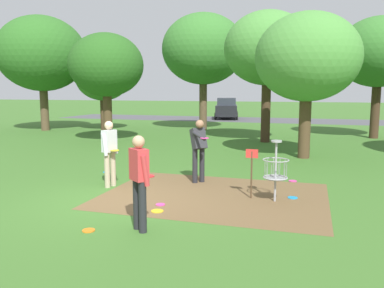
{
  "coord_description": "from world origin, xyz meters",
  "views": [
    {
      "loc": [
        4.18,
        -7.57,
        2.48
      ],
      "look_at": [
        1.01,
        2.64,
        1.0
      ],
      "focal_mm": 36.24,
      "sensor_mm": 36.0,
      "label": 1
    }
  ],
  "objects_px": {
    "parked_car_leftmost": "(227,108)",
    "frisbee_scattered_a": "(160,205)",
    "tree_mid_right": "(106,66)",
    "player_foreground_watching": "(199,147)",
    "tree_mid_left": "(103,78)",
    "frisbee_far_left": "(106,172)",
    "tree_far_right": "(203,49)",
    "tree_near_left": "(42,54)",
    "player_throwing": "(139,177)",
    "frisbee_mid_grass": "(157,211)",
    "frisbee_by_tee": "(293,198)",
    "frisbee_near_basket": "(293,181)",
    "tree_mid_center": "(379,52)",
    "frisbee_far_right": "(89,230)",
    "disc_golf_basket": "(273,168)",
    "tree_near_right": "(307,58)",
    "player_waiting_left": "(110,150)",
    "tree_far_center": "(267,49)"
  },
  "relations": [
    {
      "from": "parked_car_leftmost",
      "to": "frisbee_far_right",
      "type": "bearing_deg",
      "value": -82.81
    },
    {
      "from": "player_throwing",
      "to": "frisbee_far_left",
      "type": "xyz_separation_m",
      "value": [
        -3.08,
        4.22,
        -0.96
      ]
    },
    {
      "from": "tree_near_right",
      "to": "frisbee_far_right",
      "type": "bearing_deg",
      "value": -111.17
    },
    {
      "from": "disc_golf_basket",
      "to": "tree_mid_right",
      "type": "height_order",
      "value": "tree_mid_right"
    },
    {
      "from": "tree_near_left",
      "to": "frisbee_far_right",
      "type": "bearing_deg",
      "value": -50.03
    },
    {
      "from": "player_waiting_left",
      "to": "disc_golf_basket",
      "type": "bearing_deg",
      "value": -1.31
    },
    {
      "from": "player_foreground_watching",
      "to": "frisbee_by_tee",
      "type": "relative_size",
      "value": 7.55
    },
    {
      "from": "frisbee_scattered_a",
      "to": "parked_car_leftmost",
      "type": "height_order",
      "value": "parked_car_leftmost"
    },
    {
      "from": "tree_mid_right",
      "to": "frisbee_scattered_a",
      "type": "bearing_deg",
      "value": -54.89
    },
    {
      "from": "frisbee_near_basket",
      "to": "frisbee_by_tee",
      "type": "xyz_separation_m",
      "value": [
        0.08,
        -1.74,
        0.0
      ]
    },
    {
      "from": "player_throwing",
      "to": "frisbee_far_right",
      "type": "xyz_separation_m",
      "value": [
        -0.87,
        -0.3,
        -0.96
      ]
    },
    {
      "from": "frisbee_far_left",
      "to": "tree_far_right",
      "type": "xyz_separation_m",
      "value": [
        -0.71,
        13.48,
        5.0
      ]
    },
    {
      "from": "disc_golf_basket",
      "to": "frisbee_near_basket",
      "type": "distance_m",
      "value": 2.27
    },
    {
      "from": "parked_car_leftmost",
      "to": "frisbee_scattered_a",
      "type": "bearing_deg",
      "value": -80.94
    },
    {
      "from": "frisbee_mid_grass",
      "to": "tree_mid_left",
      "type": "xyz_separation_m",
      "value": [
        -9.55,
        14.46,
        3.23
      ]
    },
    {
      "from": "tree_mid_left",
      "to": "parked_car_leftmost",
      "type": "distance_m",
      "value": 13.29
    },
    {
      "from": "tree_mid_center",
      "to": "tree_far_right",
      "type": "distance_m",
      "value": 9.93
    },
    {
      "from": "tree_mid_center",
      "to": "tree_far_right",
      "type": "bearing_deg",
      "value": 170.1
    },
    {
      "from": "tree_mid_center",
      "to": "tree_far_right",
      "type": "xyz_separation_m",
      "value": [
        -9.76,
        1.7,
        0.62
      ]
    },
    {
      "from": "tree_near_left",
      "to": "parked_car_leftmost",
      "type": "distance_m",
      "value": 16.29
    },
    {
      "from": "frisbee_scattered_a",
      "to": "tree_mid_left",
      "type": "xyz_separation_m",
      "value": [
        -9.44,
        14.02,
        3.23
      ]
    },
    {
      "from": "tree_near_left",
      "to": "tree_mid_left",
      "type": "bearing_deg",
      "value": 20.33
    },
    {
      "from": "disc_golf_basket",
      "to": "tree_mid_left",
      "type": "distance_m",
      "value": 17.67
    },
    {
      "from": "frisbee_by_tee",
      "to": "frisbee_mid_grass",
      "type": "height_order",
      "value": "same"
    },
    {
      "from": "frisbee_scattered_a",
      "to": "tree_far_right",
      "type": "bearing_deg",
      "value": 102.4
    },
    {
      "from": "tree_far_center",
      "to": "tree_mid_center",
      "type": "bearing_deg",
      "value": 31.48
    },
    {
      "from": "player_foreground_watching",
      "to": "player_throwing",
      "type": "distance_m",
      "value": 3.8
    },
    {
      "from": "player_waiting_left",
      "to": "frisbee_by_tee",
      "type": "distance_m",
      "value": 4.69
    },
    {
      "from": "frisbee_by_tee",
      "to": "tree_mid_center",
      "type": "distance_m",
      "value": 14.19
    },
    {
      "from": "tree_mid_left",
      "to": "tree_mid_center",
      "type": "height_order",
      "value": "tree_mid_center"
    },
    {
      "from": "frisbee_mid_grass",
      "to": "tree_far_right",
      "type": "bearing_deg",
      "value": 102.44
    },
    {
      "from": "tree_mid_left",
      "to": "tree_mid_center",
      "type": "distance_m",
      "value": 15.7
    },
    {
      "from": "tree_mid_left",
      "to": "tree_mid_right",
      "type": "distance_m",
      "value": 5.96
    },
    {
      "from": "player_throwing",
      "to": "disc_golf_basket",
      "type": "bearing_deg",
      "value": 51.4
    },
    {
      "from": "tree_mid_right",
      "to": "tree_mid_center",
      "type": "bearing_deg",
      "value": 23.7
    },
    {
      "from": "player_throwing",
      "to": "player_waiting_left",
      "type": "bearing_deg",
      "value": 127.83
    },
    {
      "from": "frisbee_near_basket",
      "to": "tree_far_right",
      "type": "relative_size",
      "value": 0.03
    },
    {
      "from": "player_foreground_watching",
      "to": "parked_car_leftmost",
      "type": "relative_size",
      "value": 0.38
    },
    {
      "from": "disc_golf_basket",
      "to": "parked_car_leftmost",
      "type": "xyz_separation_m",
      "value": [
        -6.44,
        24.94,
        0.17
      ]
    },
    {
      "from": "tree_mid_left",
      "to": "frisbee_far_left",
      "type": "bearing_deg",
      "value": -59.81
    },
    {
      "from": "frisbee_scattered_a",
      "to": "tree_mid_left",
      "type": "height_order",
      "value": "tree_mid_left"
    },
    {
      "from": "frisbee_near_basket",
      "to": "tree_mid_right",
      "type": "distance_m",
      "value": 11.27
    },
    {
      "from": "player_throwing",
      "to": "frisbee_mid_grass",
      "type": "relative_size",
      "value": 6.66
    },
    {
      "from": "frisbee_far_right",
      "to": "tree_near_right",
      "type": "height_order",
      "value": "tree_near_right"
    },
    {
      "from": "tree_near_right",
      "to": "tree_mid_right",
      "type": "distance_m",
      "value": 9.32
    },
    {
      "from": "player_foreground_watching",
      "to": "tree_far_right",
      "type": "distance_m",
      "value": 14.96
    },
    {
      "from": "frisbee_near_basket",
      "to": "tree_near_left",
      "type": "height_order",
      "value": "tree_near_left"
    },
    {
      "from": "tree_mid_right",
      "to": "frisbee_far_right",
      "type": "bearing_deg",
      "value": -62.33
    },
    {
      "from": "frisbee_far_left",
      "to": "frisbee_far_right",
      "type": "distance_m",
      "value": 5.03
    },
    {
      "from": "frisbee_far_right",
      "to": "frisbee_scattered_a",
      "type": "height_order",
      "value": "same"
    }
  ]
}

